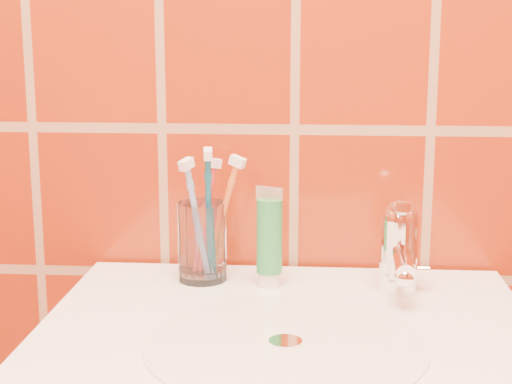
{
  "coord_description": "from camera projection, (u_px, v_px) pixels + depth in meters",
  "views": [
    {
      "loc": [
        0.03,
        0.14,
        1.18
      ],
      "look_at": [
        -0.04,
        1.08,
        0.98
      ],
      "focal_mm": 55.0,
      "sensor_mm": 36.0,
      "label": 1
    }
  ],
  "objects": [
    {
      "name": "glass_tumbler",
      "position": [
        202.0,
        241.0,
        1.03
      ],
      "size": [
        0.07,
        0.07,
        0.11
      ],
      "primitive_type": "cylinder",
      "rotation": [
        0.0,
        0.0,
        0.05
      ],
      "color": "white",
      "rests_on": "pedestal_sink"
    },
    {
      "name": "toothpaste_tube",
      "position": [
        269.0,
        240.0,
        1.0
      ],
      "size": [
        0.04,
        0.03,
        0.13
      ],
      "rotation": [
        0.0,
        0.0,
        -0.41
      ],
      "color": "white",
      "rests_on": "pedestal_sink"
    },
    {
      "name": "faucet",
      "position": [
        399.0,
        244.0,
        0.98
      ],
      "size": [
        0.05,
        0.11,
        0.12
      ],
      "color": "white",
      "rests_on": "pedestal_sink"
    },
    {
      "name": "toothbrush_1",
      "position": [
        197.0,
        222.0,
        1.0
      ],
      "size": [
        0.09,
        0.11,
        0.18
      ],
      "primitive_type": null,
      "rotation": [
        0.24,
        0.0,
        -0.54
      ],
      "color": "#7C9CDC",
      "rests_on": "glass_tumbler"
    },
    {
      "name": "toothbrush_0",
      "position": [
        221.0,
        219.0,
        1.02
      ],
      "size": [
        0.12,
        0.1,
        0.18
      ],
      "primitive_type": null,
      "rotation": [
        0.31,
        0.0,
        1.15
      ],
      "color": "orange",
      "rests_on": "glass_tumbler"
    },
    {
      "name": "toothbrush_2",
      "position": [
        206.0,
        219.0,
        1.04
      ],
      "size": [
        0.08,
        0.08,
        0.17
      ],
      "primitive_type": null,
      "rotation": [
        0.17,
        0.0,
        2.27
      ],
      "color": "red",
      "rests_on": "glass_tumbler"
    },
    {
      "name": "toothbrush_3",
      "position": [
        209.0,
        216.0,
        1.01
      ],
      "size": [
        0.04,
        0.09,
        0.19
      ],
      "primitive_type": null,
      "rotation": [
        0.18,
        0.0,
        0.15
      ],
      "color": "#0D546E",
      "rests_on": "glass_tumbler"
    }
  ]
}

